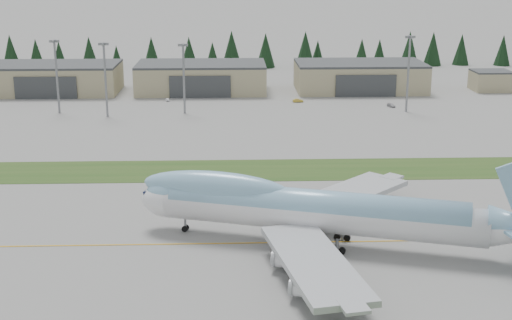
{
  "coord_description": "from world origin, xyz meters",
  "views": [
    {
      "loc": [
        -4.05,
        -117.09,
        48.54
      ],
      "look_at": [
        1.12,
        25.7,
        8.0
      ],
      "focal_mm": 50.0,
      "sensor_mm": 36.0,
      "label": 1
    }
  ],
  "objects_px": {
    "hangar_center": "(201,77)",
    "service_vehicle_a": "(167,101)",
    "service_vehicle_b": "(298,102)",
    "boeing_747_freighter": "(316,210)",
    "hangar_right": "(360,76)",
    "hangar_left": "(54,78)",
    "service_vehicle_c": "(391,107)"
  },
  "relations": [
    {
      "from": "hangar_center",
      "to": "service_vehicle_b",
      "type": "relative_size",
      "value": 12.97
    },
    {
      "from": "hangar_left",
      "to": "hangar_right",
      "type": "distance_m",
      "value": 115.0
    },
    {
      "from": "boeing_747_freighter",
      "to": "hangar_right",
      "type": "xyz_separation_m",
      "value": [
        34.37,
        150.87,
        -1.07
      ]
    },
    {
      "from": "hangar_right",
      "to": "service_vehicle_a",
      "type": "distance_m",
      "value": 73.96
    },
    {
      "from": "service_vehicle_a",
      "to": "service_vehicle_b",
      "type": "distance_m",
      "value": 46.03
    },
    {
      "from": "service_vehicle_c",
      "to": "service_vehicle_b",
      "type": "bearing_deg",
      "value": 144.0
    },
    {
      "from": "boeing_747_freighter",
      "to": "service_vehicle_c",
      "type": "relative_size",
      "value": 19.46
    },
    {
      "from": "hangar_left",
      "to": "hangar_right",
      "type": "height_order",
      "value": "same"
    },
    {
      "from": "hangar_left",
      "to": "service_vehicle_b",
      "type": "bearing_deg",
      "value": -14.07
    },
    {
      "from": "boeing_747_freighter",
      "to": "service_vehicle_b",
      "type": "bearing_deg",
      "value": 103.28
    },
    {
      "from": "hangar_center",
      "to": "service_vehicle_a",
      "type": "relative_size",
      "value": 15.88
    },
    {
      "from": "service_vehicle_a",
      "to": "service_vehicle_c",
      "type": "bearing_deg",
      "value": -22.53
    },
    {
      "from": "hangar_right",
      "to": "service_vehicle_b",
      "type": "xyz_separation_m",
      "value": [
        -25.5,
        -22.44,
        -5.39
      ]
    },
    {
      "from": "hangar_right",
      "to": "hangar_left",
      "type": "bearing_deg",
      "value": 180.0
    },
    {
      "from": "hangar_left",
      "to": "boeing_747_freighter",
      "type": "bearing_deg",
      "value": -61.88
    },
    {
      "from": "hangar_right",
      "to": "service_vehicle_b",
      "type": "bearing_deg",
      "value": -138.65
    },
    {
      "from": "hangar_center",
      "to": "hangar_left",
      "type": "bearing_deg",
      "value": 180.0
    },
    {
      "from": "hangar_right",
      "to": "service_vehicle_c",
      "type": "bearing_deg",
      "value": -80.43
    },
    {
      "from": "hangar_center",
      "to": "hangar_right",
      "type": "xyz_separation_m",
      "value": [
        60.0,
        0.0,
        0.0
      ]
    },
    {
      "from": "boeing_747_freighter",
      "to": "hangar_left",
      "type": "xyz_separation_m",
      "value": [
        -80.63,
        150.87,
        -1.07
      ]
    },
    {
      "from": "hangar_left",
      "to": "service_vehicle_b",
      "type": "relative_size",
      "value": 12.97
    },
    {
      "from": "hangar_right",
      "to": "hangar_center",
      "type": "bearing_deg",
      "value": 180.0
    },
    {
      "from": "hangar_center",
      "to": "service_vehicle_c",
      "type": "height_order",
      "value": "hangar_center"
    },
    {
      "from": "boeing_747_freighter",
      "to": "service_vehicle_c",
      "type": "xyz_separation_m",
      "value": [
        39.71,
        119.16,
        -6.46
      ]
    },
    {
      "from": "hangar_left",
      "to": "service_vehicle_b",
      "type": "distance_m",
      "value": 92.43
    },
    {
      "from": "hangar_center",
      "to": "hangar_right",
      "type": "relative_size",
      "value": 1.0
    },
    {
      "from": "boeing_747_freighter",
      "to": "hangar_center",
      "type": "xyz_separation_m",
      "value": [
        -25.63,
        150.87,
        -1.07
      ]
    },
    {
      "from": "boeing_747_freighter",
      "to": "hangar_left",
      "type": "relative_size",
      "value": 1.54
    },
    {
      "from": "hangar_left",
      "to": "service_vehicle_a",
      "type": "bearing_deg",
      "value": -23.11
    },
    {
      "from": "service_vehicle_b",
      "to": "service_vehicle_c",
      "type": "xyz_separation_m",
      "value": [
        30.85,
        -9.28,
        0.0
      ]
    },
    {
      "from": "service_vehicle_a",
      "to": "service_vehicle_b",
      "type": "relative_size",
      "value": 0.82
    },
    {
      "from": "hangar_center",
      "to": "service_vehicle_b",
      "type": "distance_m",
      "value": 41.51
    }
  ]
}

